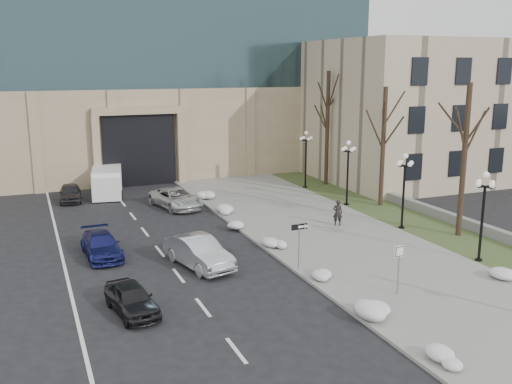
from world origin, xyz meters
TOP-DOWN VIEW (x-y plane):
  - ground at (0.00, 0.00)m, footprint 160.00×160.00m
  - sidewalk at (3.50, 14.00)m, footprint 9.00×40.00m
  - curb at (-1.00, 14.00)m, footprint 0.30×40.00m
  - grass_strip at (10.00, 14.00)m, footprint 4.00×40.00m
  - stone_wall at (12.00, 16.00)m, footprint 0.50×30.00m
  - classical_building at (22.00, 27.98)m, footprint 22.00×18.12m
  - car_a at (-9.34, 6.60)m, footprint 2.01×3.82m
  - car_b at (-5.22, 10.85)m, footprint 2.71×4.93m
  - car_c at (-9.53, 14.30)m, footprint 1.94×4.36m
  - car_d at (-3.19, 23.22)m, footprint 3.34×5.40m
  - car_e at (-9.98, 28.16)m, footprint 1.81×3.90m
  - pedestrian at (4.89, 14.48)m, footprint 0.70×0.60m
  - box_truck at (-7.06, 29.62)m, footprint 3.12×6.57m
  - one_way_sign at (-0.69, 8.40)m, footprint 0.89×0.24m
  - keep_sign at (1.72, 3.88)m, footprint 0.50×0.08m
  - snow_clump_a at (-0.45, -1.92)m, footprint 1.10×1.60m
  - snow_clump_b at (-0.43, 2.59)m, footprint 1.10×1.60m
  - snow_clump_c at (-0.36, 6.80)m, footprint 1.10×1.60m
  - snow_clump_d at (-0.41, 11.77)m, footprint 1.10×1.60m
  - snow_clump_e at (-0.88, 16.06)m, footprint 1.10×1.60m
  - snow_clump_f at (-0.69, 20.07)m, footprint 1.10×1.60m
  - snow_clump_g at (-0.74, 24.76)m, footprint 1.10×1.60m
  - snow_clump_h at (7.30, 3.23)m, footprint 1.10×1.60m
  - lamppost_a at (8.30, 6.00)m, footprint 1.18×1.18m
  - lamppost_b at (8.30, 12.50)m, footprint 1.18×1.18m
  - lamppost_c at (8.30, 19.00)m, footprint 1.18×1.18m
  - lamppost_d at (8.30, 25.50)m, footprint 1.18×1.18m
  - tree_near at (10.50, 10.00)m, footprint 3.20×3.20m
  - tree_mid at (10.50, 18.00)m, footprint 3.20×3.20m
  - tree_far at (10.50, 26.00)m, footprint 3.20×3.20m

SIDE VIEW (x-z plane):
  - ground at x=0.00m, z-range 0.00..0.00m
  - grass_strip at x=10.00m, z-range 0.00..0.10m
  - sidewalk at x=3.50m, z-range 0.00..0.12m
  - curb at x=-1.00m, z-range 0.00..0.14m
  - snow_clump_a at x=-0.45m, z-range 0.12..0.48m
  - snow_clump_b at x=-0.43m, z-range 0.12..0.48m
  - snow_clump_c at x=-0.36m, z-range 0.12..0.48m
  - snow_clump_d at x=-0.41m, z-range 0.12..0.48m
  - snow_clump_e at x=-0.88m, z-range 0.12..0.48m
  - snow_clump_f at x=-0.69m, z-range 0.12..0.48m
  - snow_clump_g at x=-0.74m, z-range 0.12..0.48m
  - snow_clump_h at x=7.30m, z-range 0.12..0.48m
  - stone_wall at x=12.00m, z-range 0.00..0.70m
  - car_a at x=-9.34m, z-range 0.00..1.24m
  - car_c at x=-9.53m, z-range 0.00..1.24m
  - car_e at x=-9.98m, z-range 0.00..1.29m
  - car_d at x=-3.19m, z-range 0.00..1.39m
  - car_b at x=-5.22m, z-range 0.00..1.54m
  - pedestrian at x=4.89m, z-range 0.12..1.74m
  - box_truck at x=-7.06m, z-range -0.03..1.97m
  - keep_sign at x=1.72m, z-range 0.55..2.88m
  - one_way_sign at x=-0.69m, z-range 0.78..3.19m
  - lamppost_a at x=8.30m, z-range 0.69..5.45m
  - lamppost_b at x=8.30m, z-range 0.69..5.45m
  - lamppost_c at x=8.30m, z-range 0.69..5.45m
  - lamppost_d at x=8.30m, z-range 0.69..5.45m
  - tree_mid at x=10.50m, z-range 1.25..9.75m
  - tree_near at x=10.50m, z-range 1.33..10.33m
  - classical_building at x=22.00m, z-range 0.00..12.00m
  - tree_far at x=10.50m, z-range 1.40..10.90m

